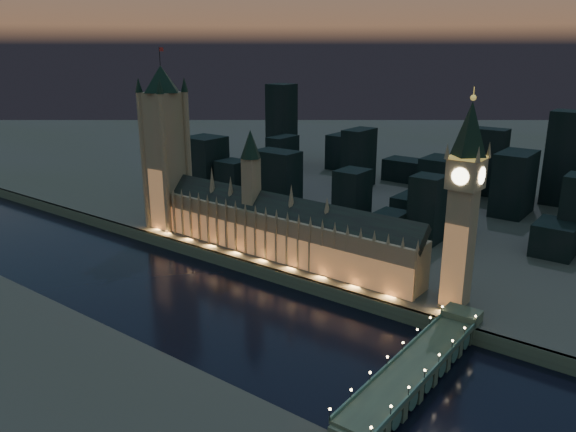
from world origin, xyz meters
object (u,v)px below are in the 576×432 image
Objects in this scene: victoria_tower at (165,141)px; elizabeth_tower at (465,189)px; palace_of_westminster at (275,227)px; westminster_bridge at (419,368)px.

victoria_tower is 218.01m from elizabeth_tower.
palace_of_westminster is at bearing -0.10° from victoria_tower.
elizabeth_tower is at bearing 98.99° from westminster_bridge.
palace_of_westminster is 1.79× the size of westminster_bridge.
victoria_tower reaches higher than westminster_bridge.
victoria_tower is 1.16× the size of elizabeth_tower.
westminster_bridge is at bearing -15.98° from victoria_tower.
palace_of_westminster is 146.02m from westminster_bridge.
elizabeth_tower is at bearing 0.08° from palace_of_westminster.
palace_of_westminster is 1.84× the size of elizabeth_tower.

